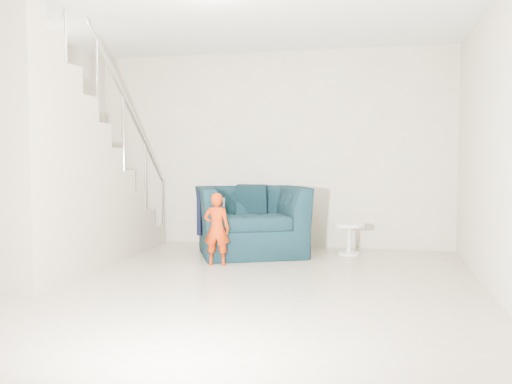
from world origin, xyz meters
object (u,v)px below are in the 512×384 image
at_px(side_table, 349,234).
at_px(staircase, 51,184).
at_px(toddler, 217,229).
at_px(armchair, 251,220).

relative_size(side_table, staircase, 0.11).
bearing_deg(toddler, staircase, 17.97).
bearing_deg(side_table, armchair, -169.67).
bearing_deg(side_table, toddler, -145.00).
height_order(toddler, staircase, staircase).
bearing_deg(side_table, staircase, -151.81).
distance_m(armchair, toddler, 0.82).
relative_size(toddler, side_table, 2.09).
xyz_separation_m(toddler, side_table, (1.45, 1.01, -0.15)).
distance_m(toddler, side_table, 1.77).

